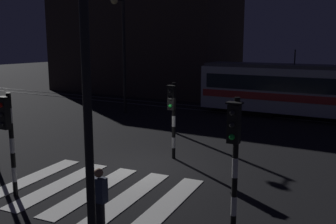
{
  "coord_description": "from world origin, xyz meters",
  "views": [
    {
      "loc": [
        7.78,
        -11.68,
        4.65
      ],
      "look_at": [
        -1.02,
        3.67,
        1.4
      ],
      "focal_mm": 41.33,
      "sensor_mm": 36.0,
      "label": 1
    }
  ],
  "objects": [
    {
      "name": "traffic_light_median_centre",
      "position": [
        0.53,
        1.33,
        2.02
      ],
      "size": [
        0.36,
        0.42,
        3.06
      ],
      "color": "black",
      "rests_on": "ground"
    },
    {
      "name": "street_lamp_trackside_left",
      "position": [
        -7.07,
        8.34,
        4.61
      ],
      "size": [
        0.44,
        1.21,
        7.28
      ],
      "color": "black",
      "rests_on": "ground"
    },
    {
      "name": "building_backdrop",
      "position": [
        -12.39,
        18.87,
        4.66
      ],
      "size": [
        16.63,
        8.0,
        9.33
      ],
      "primitive_type": "cube",
      "color": "#382D28",
      "rests_on": "ground"
    },
    {
      "name": "rail_far",
      "position": [
        0.0,
        13.35,
        0.01
      ],
      "size": [
        80.0,
        0.12,
        0.03
      ],
      "primitive_type": "cube",
      "color": "#59595E",
      "rests_on": "ground"
    },
    {
      "name": "street_lamp_near_kerb",
      "position": [
        2.68,
        -6.21,
        4.84
      ],
      "size": [
        0.44,
        1.21,
        7.7
      ],
      "color": "black",
      "rests_on": "ground"
    },
    {
      "name": "rail_near",
      "position": [
        0.0,
        11.92,
        0.01
      ],
      "size": [
        80.0,
        0.12,
        0.03
      ],
      "primitive_type": "cube",
      "color": "#59595E",
      "rests_on": "ground"
    },
    {
      "name": "crosswalk_zebra",
      "position": [
        0.0,
        -2.86,
        0.01
      ],
      "size": [
        6.22,
        5.01,
        0.02
      ],
      "color": "silver",
      "rests_on": "ground"
    },
    {
      "name": "pedestrian_waiting_at_kerb",
      "position": [
        2.05,
        -4.97,
        0.88
      ],
      "size": [
        0.36,
        0.24,
        1.71
      ],
      "color": "black",
      "rests_on": "ground"
    },
    {
      "name": "ground_plane",
      "position": [
        0.0,
        0.0,
        0.0
      ],
      "size": [
        120.0,
        120.0,
        0.0
      ],
      "primitive_type": "plane",
      "color": "black"
    },
    {
      "name": "traffic_light_kerb_mid_left",
      "position": [
        -1.81,
        -4.41,
        2.09
      ],
      "size": [
        0.36,
        0.42,
        3.17
      ],
      "color": "black",
      "rests_on": "ground"
    },
    {
      "name": "tram",
      "position": [
        5.13,
        12.63,
        1.75
      ],
      "size": [
        16.3,
        2.58,
        4.15
      ],
      "color": "silver",
      "rests_on": "ground"
    },
    {
      "name": "traffic_light_corner_near_right",
      "position": [
        4.79,
        -3.36,
        2.23
      ],
      "size": [
        0.36,
        0.42,
        3.38
      ],
      "color": "black",
      "rests_on": "ground"
    }
  ]
}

